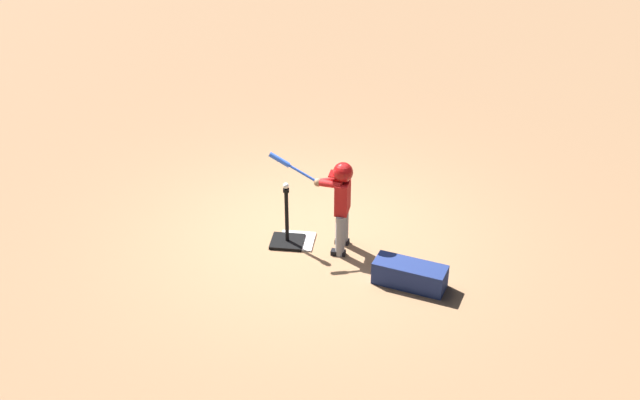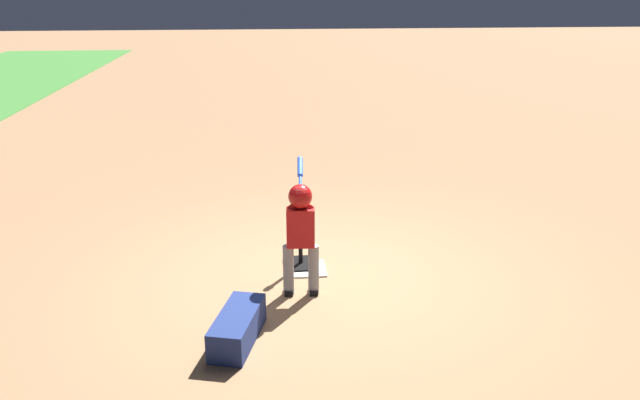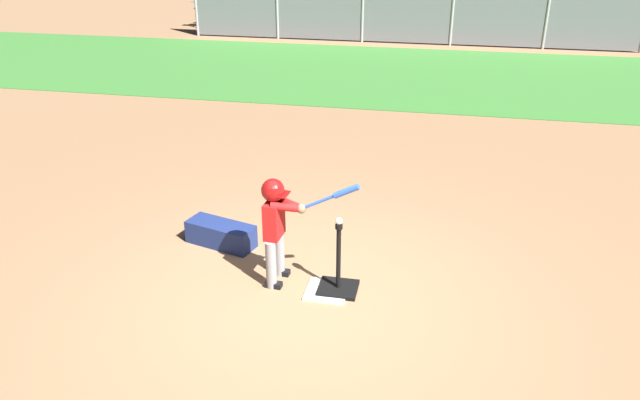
% 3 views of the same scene
% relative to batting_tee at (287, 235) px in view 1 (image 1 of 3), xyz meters
% --- Properties ---
extents(ground_plane, '(90.00, 90.00, 0.00)m').
position_rel_batting_tee_xyz_m(ground_plane, '(-0.32, -0.26, -0.12)').
color(ground_plane, '#99704C').
extents(home_plate, '(0.44, 0.44, 0.02)m').
position_rel_batting_tee_xyz_m(home_plate, '(-0.11, -0.05, -0.11)').
color(home_plate, white).
rests_on(home_plate, ground_plane).
extents(batting_tee, '(0.41, 0.37, 0.79)m').
position_rel_batting_tee_xyz_m(batting_tee, '(0.00, 0.00, 0.00)').
color(batting_tee, black).
rests_on(batting_tee, ground_plane).
extents(batter_child, '(1.03, 0.38, 1.26)m').
position_rel_batting_tee_xyz_m(batter_child, '(-0.66, 0.05, 0.65)').
color(batter_child, gray).
rests_on(batter_child, ground_plane).
extents(baseball, '(0.07, 0.07, 0.07)m').
position_rel_batting_tee_xyz_m(baseball, '(0.00, 0.00, 0.71)').
color(baseball, white).
rests_on(baseball, batting_tee).
extents(equipment_bag, '(0.90, 0.54, 0.28)m').
position_rel_batting_tee_xyz_m(equipment_bag, '(-1.56, 0.70, 0.02)').
color(equipment_bag, navy).
rests_on(equipment_bag, ground_plane).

